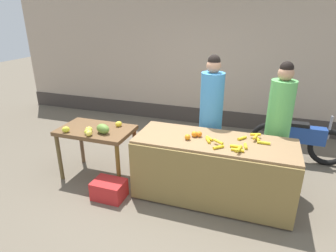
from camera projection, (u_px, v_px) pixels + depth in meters
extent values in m
plane|color=#665B4C|center=(177.00, 189.00, 4.17)|extent=(24.00, 24.00, 0.00)
cube|color=tan|center=(217.00, 55.00, 6.09)|extent=(9.84, 0.20, 3.12)
cube|color=#3F3833|center=(212.00, 117.00, 6.51)|extent=(9.84, 0.04, 0.36)
cube|color=olive|center=(213.00, 169.00, 3.86)|extent=(2.09, 0.77, 0.87)
cube|color=olive|center=(207.00, 185.00, 3.51)|extent=(2.09, 0.03, 0.81)
cube|color=brown|center=(96.00, 130.00, 4.26)|extent=(1.09, 0.67, 0.06)
cylinder|color=brown|center=(60.00, 157.00, 4.31)|extent=(0.06, 0.06, 0.74)
cylinder|color=brown|center=(118.00, 168.00, 4.01)|extent=(0.06, 0.06, 0.74)
cylinder|color=brown|center=(81.00, 142.00, 4.80)|extent=(0.06, 0.06, 0.74)
cylinder|color=brown|center=(135.00, 151.00, 4.51)|extent=(0.06, 0.06, 0.74)
cylinder|color=gold|center=(246.00, 146.00, 3.48)|extent=(0.06, 0.13, 0.04)
cylinder|color=yellow|center=(208.00, 140.00, 3.64)|extent=(0.09, 0.14, 0.04)
cylinder|color=yellow|center=(218.00, 147.00, 3.46)|extent=(0.13, 0.12, 0.04)
cylinder|color=gold|center=(209.00, 138.00, 3.69)|extent=(0.11, 0.11, 0.04)
cylinder|color=gold|center=(257.00, 139.00, 3.68)|extent=(0.08, 0.13, 0.04)
cylinder|color=gold|center=(238.00, 149.00, 3.41)|extent=(0.09, 0.15, 0.04)
cylinder|color=yellow|center=(238.00, 150.00, 3.38)|extent=(0.15, 0.04, 0.04)
cylinder|color=yellow|center=(235.00, 146.00, 3.48)|extent=(0.13, 0.04, 0.04)
cylinder|color=gold|center=(242.00, 138.00, 3.70)|extent=(0.12, 0.13, 0.04)
cylinder|color=gold|center=(264.00, 143.00, 3.57)|extent=(0.16, 0.04, 0.04)
cylinder|color=gold|center=(255.00, 137.00, 3.67)|extent=(0.07, 0.15, 0.04)
cylinder|color=gold|center=(218.00, 142.00, 3.53)|extent=(0.14, 0.11, 0.04)
cylinder|color=yellow|center=(256.00, 134.00, 3.74)|extent=(0.14, 0.07, 0.04)
cylinder|color=gold|center=(239.00, 149.00, 3.35)|extent=(0.06, 0.15, 0.04)
sphere|color=orange|center=(199.00, 134.00, 3.77)|extent=(0.08, 0.08, 0.08)
sphere|color=orange|center=(188.00, 137.00, 3.69)|extent=(0.08, 0.08, 0.08)
sphere|color=orange|center=(194.00, 134.00, 3.77)|extent=(0.08, 0.08, 0.08)
ellipsoid|color=yellow|center=(89.00, 129.00, 4.12)|extent=(0.13, 0.12, 0.08)
ellipsoid|color=#D8DB3D|center=(88.00, 131.00, 4.04)|extent=(0.12, 0.14, 0.08)
ellipsoid|color=yellow|center=(66.00, 130.00, 4.10)|extent=(0.13, 0.13, 0.09)
ellipsoid|color=#E2C84A|center=(89.00, 133.00, 3.97)|extent=(0.09, 0.12, 0.08)
ellipsoid|color=yellow|center=(119.00, 124.00, 4.31)|extent=(0.13, 0.13, 0.08)
ellipsoid|color=olive|center=(103.00, 129.00, 4.06)|extent=(0.25, 0.20, 0.14)
cylinder|color=#33333D|center=(209.00, 152.00, 4.49)|extent=(0.29, 0.29, 0.73)
cylinder|color=#3F8CCC|center=(212.00, 103.00, 4.19)|extent=(0.34, 0.34, 0.89)
sphere|color=tan|center=(214.00, 66.00, 3.99)|extent=(0.21, 0.21, 0.21)
sphere|color=black|center=(214.00, 61.00, 3.96)|extent=(0.18, 0.18, 0.18)
cylinder|color=#33333D|center=(272.00, 161.00, 4.23)|extent=(0.29, 0.29, 0.71)
cylinder|color=#59B259|center=(280.00, 111.00, 3.94)|extent=(0.34, 0.34, 0.86)
sphere|color=tan|center=(286.00, 73.00, 3.74)|extent=(0.21, 0.21, 0.21)
sphere|color=black|center=(287.00, 68.00, 3.72)|extent=(0.18, 0.18, 0.18)
torus|color=black|center=(329.00, 148.00, 4.72)|extent=(0.65, 0.09, 0.65)
torus|color=black|center=(269.00, 140.00, 5.00)|extent=(0.65, 0.09, 0.65)
cube|color=navy|center=(300.00, 134.00, 4.79)|extent=(0.80, 0.18, 0.28)
cube|color=black|center=(295.00, 125.00, 4.76)|extent=(0.44, 0.16, 0.08)
cylinder|color=gray|center=(330.00, 128.00, 4.60)|extent=(0.04, 0.04, 0.40)
cube|color=red|center=(109.00, 189.00, 3.94)|extent=(0.44, 0.32, 0.26)
ellipsoid|color=tan|center=(165.00, 144.00, 4.97)|extent=(0.47, 0.45, 0.53)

